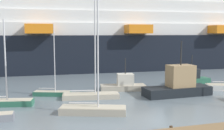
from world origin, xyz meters
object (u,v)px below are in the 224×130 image
object	(u,v)px
fishing_boat_1	(190,79)
fishing_boat_2	(124,85)
sailboat_7	(2,101)
cruise_ship	(39,30)
fishing_boat_0	(178,85)
sailboat_3	(93,108)
sailboat_1	(52,92)
sailboat_6	(91,94)

from	to	relation	value
fishing_boat_1	fishing_boat_2	bearing A→B (deg)	-172.42
sailboat_7	cruise_ship	distance (m)	28.27
sailboat_7	fishing_boat_0	bearing A→B (deg)	8.89
sailboat_3	fishing_boat_2	xyz separation A→B (m)	(5.78, 8.73, 0.22)
sailboat_1	fishing_boat_2	xyz separation A→B (m)	(8.77, 0.59, 0.33)
sailboat_7	cruise_ship	xyz separation A→B (m)	(4.21, 27.01, 7.21)
sailboat_1	fishing_boat_1	size ratio (longest dim) A/B	1.45
fishing_boat_0	cruise_ship	xyz separation A→B (m)	(-14.64, 27.84, 6.41)
sailboat_7	fishing_boat_2	distance (m)	14.25
sailboat_7	fishing_boat_1	distance (m)	24.06
fishing_boat_0	fishing_boat_2	bearing A→B (deg)	136.75
sailboat_6	sailboat_3	bearing A→B (deg)	-91.02
sailboat_6	cruise_ship	distance (m)	27.82
sailboat_1	fishing_boat_2	size ratio (longest dim) A/B	1.39
sailboat_1	fishing_boat_2	bearing A→B (deg)	23.34
sailboat_7	cruise_ship	bearing A→B (deg)	92.55
fishing_boat_2	cruise_ship	world-z (taller)	cruise_ship
sailboat_6	cruise_ship	bearing A→B (deg)	109.01
sailboat_3	fishing_boat_0	size ratio (longest dim) A/B	1.38
sailboat_1	sailboat_6	xyz separation A→B (m)	(3.97, -2.48, 0.14)
sailboat_3	sailboat_7	size ratio (longest dim) A/B	1.29
sailboat_7	fishing_boat_1	size ratio (longest dim) A/B	1.50
fishing_boat_0	fishing_boat_2	distance (m)	6.76
sailboat_3	cruise_ship	world-z (taller)	cruise_ship
sailboat_6	sailboat_7	xyz separation A→B (m)	(-8.98, -0.54, -0.10)
fishing_boat_0	cruise_ship	bearing A→B (deg)	115.70
sailboat_3	fishing_boat_0	xyz separation A→B (m)	(10.85, 4.29, 0.73)
sailboat_3	fishing_boat_2	bearing A→B (deg)	75.99
sailboat_3	fishing_boat_1	size ratio (longest dim) A/B	1.94
cruise_ship	sailboat_7	bearing A→B (deg)	-96.88
sailboat_6	cruise_ship	size ratio (longest dim) A/B	0.10
sailboat_1	sailboat_6	size ratio (longest dim) A/B	0.68
sailboat_3	fishing_boat_2	distance (m)	10.47
sailboat_3	fishing_boat_1	distance (m)	18.33
fishing_boat_0	fishing_boat_1	size ratio (longest dim) A/B	1.41
sailboat_3	fishing_boat_0	bearing A→B (deg)	41.07
sailboat_3	fishing_boat_2	world-z (taller)	sailboat_3
sailboat_3	sailboat_6	bearing A→B (deg)	99.68
sailboat_6	fishing_boat_0	world-z (taller)	sailboat_6
sailboat_3	fishing_boat_2	size ratio (longest dim) A/B	1.87
fishing_boat_1	cruise_ship	bearing A→B (deg)	133.54
fishing_boat_2	cruise_ship	bearing A→B (deg)	122.35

